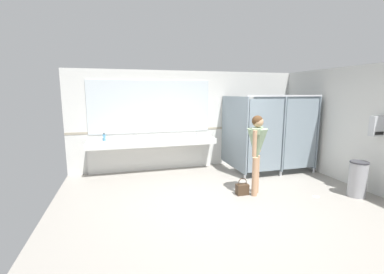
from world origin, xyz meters
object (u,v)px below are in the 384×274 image
object	(u,v)px
person_standing	(257,146)
paper_towel_dispenser_upper	(378,126)
handbag	(242,189)
soap_dispenser	(104,137)
trash_bin	(358,179)
paper_cup	(161,138)

from	to	relation	value
person_standing	paper_towel_dispenser_upper	bearing A→B (deg)	-15.97
handbag	soap_dispenser	size ratio (longest dim) A/B	1.77
trash_bin	paper_cup	bearing A→B (deg)	142.82
paper_towel_dispenser_upper	person_standing	size ratio (longest dim) A/B	0.24
handbag	paper_cup	xyz separation A→B (m)	(-1.34, 1.96, 0.79)
paper_towel_dispenser_upper	paper_cup	size ratio (longest dim) A/B	4.04
person_standing	soap_dispenser	world-z (taller)	person_standing
paper_cup	trash_bin	bearing A→B (deg)	-37.18
trash_bin	paper_towel_dispenser_upper	bearing A→B (deg)	-0.08
trash_bin	soap_dispenser	distance (m)	5.69
person_standing	paper_cup	bearing A→B (deg)	128.68
trash_bin	person_standing	world-z (taller)	person_standing
soap_dispenser	paper_cup	xyz separation A→B (m)	(1.38, -0.21, -0.04)
soap_dispenser	handbag	bearing A→B (deg)	-38.61
paper_towel_dispenser_upper	paper_cup	world-z (taller)	paper_towel_dispenser_upper
trash_bin	handbag	size ratio (longest dim) A/B	2.05
paper_towel_dispenser_upper	trash_bin	world-z (taller)	paper_towel_dispenser_upper
paper_towel_dispenser_upper	handbag	size ratio (longest dim) A/B	1.13
paper_cup	person_standing	bearing A→B (deg)	-51.32
soap_dispenser	person_standing	bearing A→B (deg)	-36.65
person_standing	soap_dispenser	distance (m)	3.72
paper_towel_dispenser_upper	person_standing	xyz separation A→B (m)	(-2.26, 0.65, -0.39)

